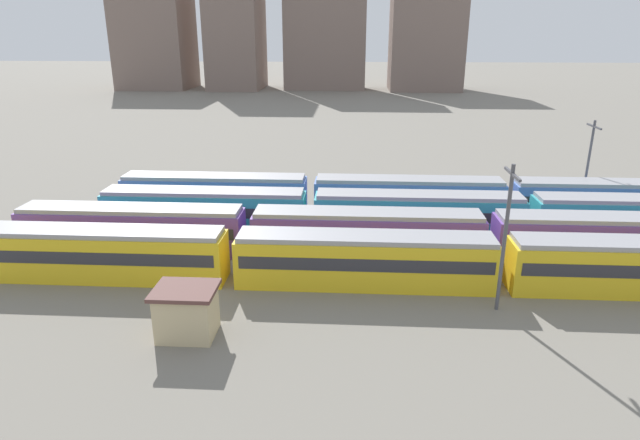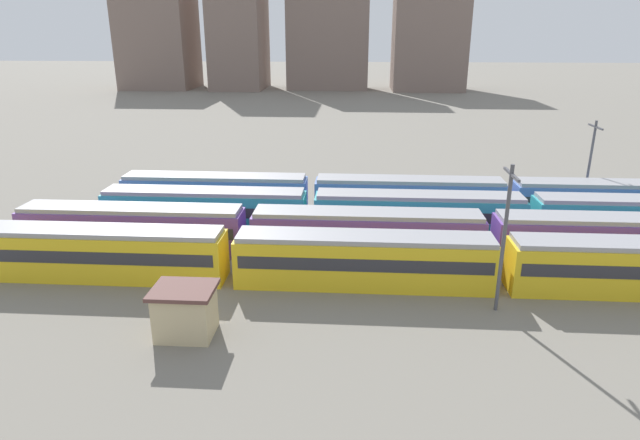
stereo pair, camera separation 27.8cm
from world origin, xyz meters
name	(u,v)px [view 1 (the left image)]	position (x,y,z in m)	size (l,w,h in m)	color
ground_plane	(202,240)	(0.00, 7.80, 0.00)	(600.00, 600.00, 0.00)	slate
catenary_pole_1	(589,161)	(35.91, 18.55, 5.01)	(0.24, 3.20, 8.95)	#4C4C51
catenary_pole_2	(506,232)	(22.29, -3.12, 5.32)	(0.24, 3.20, 9.56)	#4C4C51
signal_hut	(187,312)	(3.38, -7.45, 1.55)	(3.60, 3.00, 3.04)	#C6B284
distant_building_0	(155,32)	(-49.40, 139.34, 16.91)	(21.20, 20.46, 33.82)	#7A665B
distant_building_1	(235,18)	(-23.84, 139.34, 21.10)	(15.60, 21.89, 42.20)	#7A665B
distant_building_2	(325,23)	(3.74, 139.34, 19.51)	(24.70, 12.28, 39.03)	#7A665B
distant_building_3	(426,39)	(34.30, 139.34, 15.17)	(21.37, 18.91, 30.33)	#7A665B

